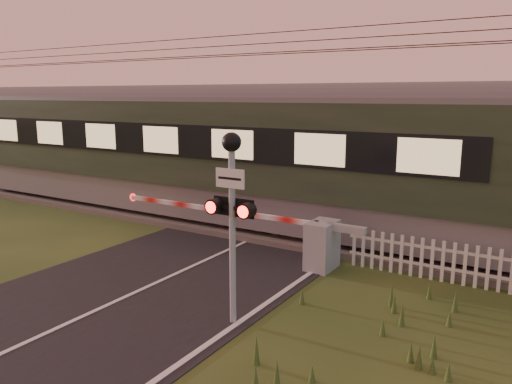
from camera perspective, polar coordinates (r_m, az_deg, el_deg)
The scene contains 7 objects.
ground at distance 11.24m, azimuth -14.92°, elevation -11.71°, with size 160.00×160.00×0.00m, color #243C17.
road at distance 11.08m, azimuth -15.75°, elevation -12.04°, with size 6.00×140.00×0.03m.
track_bed at distance 16.11m, azimuth 2.03°, elevation -4.09°, with size 140.00×3.40×0.39m.
overhead_wires at distance 15.61m, azimuth 2.18°, elevation 16.40°, with size 120.00×0.62×0.62m.
boom_gate at distance 12.66m, azimuth 6.06°, elevation -5.49°, with size 7.66×0.94×1.24m.
crossing_signal at distance 9.06m, azimuth -2.77°, elevation -0.31°, with size 0.92×0.37×3.63m.
picket_fence at distance 12.45m, azimuth 19.49°, elevation -7.28°, with size 4.07×0.08×0.98m.
Camera 1 is at (7.65, -7.03, 4.29)m, focal length 35.00 mm.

